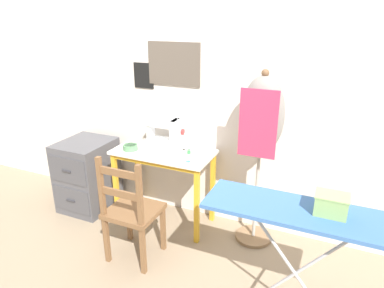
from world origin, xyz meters
The scene contains 13 objects.
ground_plane centered at (0.00, 0.00, 0.00)m, with size 14.00×14.00×0.00m, color gray.
wall_back centered at (0.00, 0.53, 1.28)m, with size 10.00×0.07×2.55m.
sewing_table centered at (0.00, 0.22, 0.62)m, with size 0.91×0.46×0.73m.
sewing_machine centered at (0.00, 0.31, 0.87)m, with size 0.36×0.17×0.31m.
fabric_bowl centered at (-0.29, 0.13, 0.76)m, with size 0.13×0.13×0.05m.
scissors centered at (0.34, 0.12, 0.74)m, with size 0.13×0.11×0.01m.
thread_spool_near_machine centered at (0.20, 0.25, 0.75)m, with size 0.03×0.03×0.04m.
thread_spool_mid_table centered at (0.24, 0.26, 0.76)m, with size 0.04×0.04×0.04m.
wooden_chair centered at (0.02, -0.36, 0.43)m, with size 0.40×0.38×0.92m.
filing_cabinet centered at (-0.85, 0.15, 0.36)m, with size 0.47×0.55×0.72m.
dress_form centered at (0.86, 0.29, 1.08)m, with size 0.35×0.32×1.51m.
ironing_board centered at (1.31, -0.52, 0.82)m, with size 1.12×0.36×0.87m.
storage_box centered at (1.44, -0.50, 0.92)m, with size 0.18×0.13×0.12m.
Camera 1 is at (1.41, -2.30, 1.89)m, focal length 32.00 mm.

